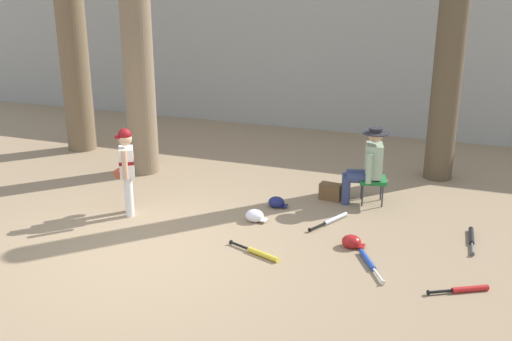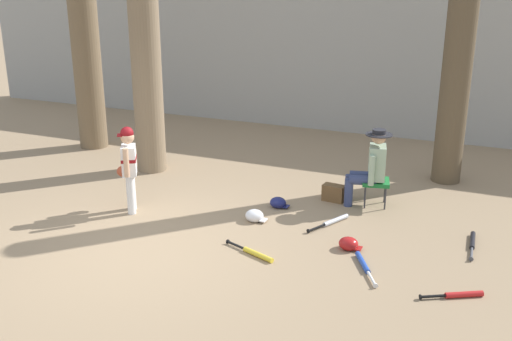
{
  "view_description": "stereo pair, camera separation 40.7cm",
  "coord_description": "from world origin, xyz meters",
  "px_view_note": "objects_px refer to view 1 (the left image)",
  "views": [
    {
      "loc": [
        3.76,
        -5.87,
        3.39
      ],
      "look_at": [
        1.02,
        1.55,
        0.75
      ],
      "focal_mm": 41.51,
      "sensor_mm": 36.0,
      "label": 1
    },
    {
      "loc": [
        4.14,
        -5.72,
        3.39
      ],
      "look_at": [
        1.02,
        1.55,
        0.75
      ],
      "focal_mm": 41.51,
      "sensor_mm": 36.0,
      "label": 2
    }
  ],
  "objects_px": {
    "seated_spectator": "(367,163)",
    "handbag_beside_stool": "(331,192)",
    "batting_helmet_red": "(352,242)",
    "young_ballplayer": "(126,166)",
    "bat_blue_youth": "(369,262)",
    "batting_helmet_white": "(255,216)",
    "batting_helmet_navy": "(276,202)",
    "bat_black_composite": "(472,238)",
    "tree_far_left": "(72,32)",
    "bat_yellow_trainer": "(259,253)",
    "tree_behind_spectator": "(451,42)",
    "tree_near_player": "(136,19)",
    "bat_aluminum_silver": "(333,220)",
    "bat_red_barrel": "(465,289)",
    "folding_stool": "(373,181)"
  },
  "relations": [
    {
      "from": "batting_helmet_white",
      "to": "batting_helmet_red",
      "type": "xyz_separation_m",
      "value": [
        1.48,
        -0.36,
        -0.0
      ]
    },
    {
      "from": "tree_near_player",
      "to": "batting_helmet_red",
      "type": "height_order",
      "value": "tree_near_player"
    },
    {
      "from": "bat_aluminum_silver",
      "to": "young_ballplayer",
      "type": "bearing_deg",
      "value": -165.89
    },
    {
      "from": "bat_black_composite",
      "to": "batting_helmet_navy",
      "type": "bearing_deg",
      "value": 175.59
    },
    {
      "from": "young_ballplayer",
      "to": "batting_helmet_red",
      "type": "bearing_deg",
      "value": 0.28
    },
    {
      "from": "handbag_beside_stool",
      "to": "batting_helmet_red",
      "type": "bearing_deg",
      "value": -67.36
    },
    {
      "from": "batting_helmet_white",
      "to": "bat_blue_youth",
      "type": "bearing_deg",
      "value": -23.55
    },
    {
      "from": "bat_blue_youth",
      "to": "bat_black_composite",
      "type": "relative_size",
      "value": 0.92
    },
    {
      "from": "batting_helmet_white",
      "to": "batting_helmet_navy",
      "type": "relative_size",
      "value": 1.07
    },
    {
      "from": "tree_behind_spectator",
      "to": "batting_helmet_red",
      "type": "relative_size",
      "value": 18.0
    },
    {
      "from": "young_ballplayer",
      "to": "batting_helmet_navy",
      "type": "relative_size",
      "value": 4.38
    },
    {
      "from": "young_ballplayer",
      "to": "batting_helmet_navy",
      "type": "height_order",
      "value": "young_ballplayer"
    },
    {
      "from": "young_ballplayer",
      "to": "bat_blue_youth",
      "type": "relative_size",
      "value": 1.72
    },
    {
      "from": "bat_red_barrel",
      "to": "batting_helmet_navy",
      "type": "xyz_separation_m",
      "value": [
        -2.79,
        1.68,
        0.04
      ]
    },
    {
      "from": "tree_far_left",
      "to": "batting_helmet_red",
      "type": "bearing_deg",
      "value": -23.37
    },
    {
      "from": "tree_far_left",
      "to": "bat_yellow_trainer",
      "type": "bearing_deg",
      "value": -33.09
    },
    {
      "from": "batting_helmet_red",
      "to": "bat_blue_youth",
      "type": "bearing_deg",
      "value": -53.96
    },
    {
      "from": "tree_far_left",
      "to": "batting_helmet_white",
      "type": "relative_size",
      "value": 16.94
    },
    {
      "from": "bat_aluminum_silver",
      "to": "bat_blue_youth",
      "type": "height_order",
      "value": "same"
    },
    {
      "from": "bat_red_barrel",
      "to": "batting_helmet_navy",
      "type": "height_order",
      "value": "batting_helmet_navy"
    },
    {
      "from": "bat_red_barrel",
      "to": "batting_helmet_navy",
      "type": "bearing_deg",
      "value": 148.94
    },
    {
      "from": "bat_blue_youth",
      "to": "batting_helmet_white",
      "type": "xyz_separation_m",
      "value": [
        -1.78,
        0.78,
        0.05
      ]
    },
    {
      "from": "bat_blue_youth",
      "to": "batting_helmet_white",
      "type": "height_order",
      "value": "batting_helmet_white"
    },
    {
      "from": "tree_far_left",
      "to": "folding_stool",
      "type": "bearing_deg",
      "value": -9.11
    },
    {
      "from": "batting_helmet_white",
      "to": "batting_helmet_navy",
      "type": "bearing_deg",
      "value": 78.94
    },
    {
      "from": "seated_spectator",
      "to": "handbag_beside_stool",
      "type": "bearing_deg",
      "value": -174.91
    },
    {
      "from": "bat_blue_youth",
      "to": "batting_helmet_red",
      "type": "height_order",
      "value": "batting_helmet_red"
    },
    {
      "from": "bat_black_composite",
      "to": "bat_blue_youth",
      "type": "bearing_deg",
      "value": -134.52
    },
    {
      "from": "tree_near_player",
      "to": "batting_helmet_red",
      "type": "relative_size",
      "value": 20.69
    },
    {
      "from": "young_ballplayer",
      "to": "bat_blue_youth",
      "type": "height_order",
      "value": "young_ballplayer"
    },
    {
      "from": "bat_yellow_trainer",
      "to": "batting_helmet_white",
      "type": "distance_m",
      "value": 1.11
    },
    {
      "from": "batting_helmet_navy",
      "to": "bat_black_composite",
      "type": "bearing_deg",
      "value": -4.41
    },
    {
      "from": "tree_far_left",
      "to": "batting_helmet_red",
      "type": "height_order",
      "value": "tree_far_left"
    },
    {
      "from": "young_ballplayer",
      "to": "bat_aluminum_silver",
      "type": "xyz_separation_m",
      "value": [
        2.91,
        0.73,
        -0.71
      ]
    },
    {
      "from": "bat_yellow_trainer",
      "to": "bat_blue_youth",
      "type": "xyz_separation_m",
      "value": [
        1.35,
        0.24,
        0.0
      ]
    },
    {
      "from": "handbag_beside_stool",
      "to": "batting_helmet_red",
      "type": "xyz_separation_m",
      "value": [
        0.66,
        -1.58,
        -0.06
      ]
    },
    {
      "from": "batting_helmet_red",
      "to": "batting_helmet_navy",
      "type": "height_order",
      "value": "batting_helmet_red"
    },
    {
      "from": "bat_yellow_trainer",
      "to": "batting_helmet_red",
      "type": "xyz_separation_m",
      "value": [
        1.04,
        0.65,
        0.04
      ]
    },
    {
      "from": "tree_far_left",
      "to": "batting_helmet_navy",
      "type": "height_order",
      "value": "tree_far_left"
    },
    {
      "from": "handbag_beside_stool",
      "to": "bat_aluminum_silver",
      "type": "height_order",
      "value": "handbag_beside_stool"
    },
    {
      "from": "bat_aluminum_silver",
      "to": "bat_blue_youth",
      "type": "xyz_separation_m",
      "value": [
        0.72,
        -1.13,
        0.0
      ]
    },
    {
      "from": "handbag_beside_stool",
      "to": "bat_aluminum_silver",
      "type": "bearing_deg",
      "value": -74.48
    },
    {
      "from": "tree_far_left",
      "to": "bat_blue_youth",
      "type": "height_order",
      "value": "tree_far_left"
    },
    {
      "from": "tree_far_left",
      "to": "bat_aluminum_silver",
      "type": "distance_m",
      "value": 6.39
    },
    {
      "from": "seated_spectator",
      "to": "bat_yellow_trainer",
      "type": "distance_m",
      "value": 2.54
    },
    {
      "from": "seated_spectator",
      "to": "batting_helmet_red",
      "type": "height_order",
      "value": "seated_spectator"
    },
    {
      "from": "tree_near_player",
      "to": "batting_helmet_red",
      "type": "bearing_deg",
      "value": -23.46
    },
    {
      "from": "tree_behind_spectator",
      "to": "bat_yellow_trainer",
      "type": "bearing_deg",
      "value": -115.7
    },
    {
      "from": "handbag_beside_stool",
      "to": "bat_aluminum_silver",
      "type": "relative_size",
      "value": 0.44
    },
    {
      "from": "batting_helmet_red",
      "to": "handbag_beside_stool",
      "type": "bearing_deg",
      "value": 112.64
    }
  ]
}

